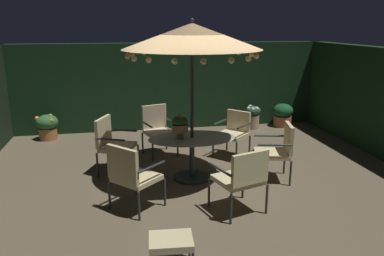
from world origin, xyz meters
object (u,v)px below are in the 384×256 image
at_px(centerpiece_planter, 180,125).
at_px(patio_chair_north, 131,173).
at_px(patio_dining_table, 192,148).
at_px(patio_umbrella, 192,36).
at_px(patio_chair_south, 157,127).
at_px(patio_chair_east, 278,148).
at_px(potted_plant_back_right, 253,116).
at_px(potted_plant_right_near, 283,114).
at_px(patio_chair_southwest, 112,141).
at_px(ottoman_footrest, 171,242).
at_px(potted_plant_right_far, 47,126).
at_px(patio_chair_southeast, 234,130).
at_px(patio_chair_northeast, 242,176).

xyz_separation_m(centerpiece_planter, patio_chair_north, (-0.88, -1.00, -0.42)).
relative_size(patio_dining_table, patio_chair_north, 1.50).
xyz_separation_m(patio_dining_table, patio_umbrella, (-0.00, 0.00, 1.91)).
bearing_deg(patio_chair_north, patio_chair_south, 75.50).
distance_m(patio_chair_north, patio_chair_south, 2.52).
xyz_separation_m(patio_chair_east, potted_plant_back_right, (0.73, 3.30, -0.24)).
bearing_deg(potted_plant_right_near, patio_dining_table, -135.27).
distance_m(patio_chair_north, patio_chair_southwest, 1.62).
bearing_deg(patio_chair_southwest, patio_dining_table, -22.50).
bearing_deg(ottoman_footrest, patio_dining_table, 73.96).
xyz_separation_m(patio_chair_southwest, potted_plant_right_far, (-1.54, 2.39, -0.27)).
bearing_deg(patio_umbrella, centerpiece_planter, -173.72).
bearing_deg(patio_chair_east, patio_chair_southeast, 105.35).
xyz_separation_m(patio_dining_table, patio_chair_southwest, (-1.38, 0.57, 0.04)).
distance_m(patio_chair_northeast, potted_plant_back_right, 4.71).
height_order(ottoman_footrest, potted_plant_right_near, potted_plant_right_near).
bearing_deg(patio_chair_southwest, potted_plant_back_right, 33.76).
height_order(patio_chair_north, potted_plant_right_near, patio_chair_north).
relative_size(patio_chair_south, ottoman_footrest, 2.00).
bearing_deg(patio_chair_northeast, potted_plant_right_near, 59.66).
bearing_deg(patio_chair_north, potted_plant_right_far, 114.70).
relative_size(patio_chair_north, patio_chair_south, 0.99).
bearing_deg(patio_chair_northeast, patio_chair_south, 107.87).
bearing_deg(centerpiece_planter, potted_plant_right_far, 132.23).
bearing_deg(potted_plant_back_right, patio_chair_northeast, -111.57).
height_order(potted_plant_right_far, potted_plant_right_near, potted_plant_right_near).
xyz_separation_m(patio_chair_northeast, potted_plant_back_right, (1.73, 4.38, -0.24)).
bearing_deg(potted_plant_back_right, potted_plant_right_near, 5.03).
distance_m(patio_chair_east, patio_chair_southwest, 2.98).
bearing_deg(potted_plant_right_near, patio_chair_northeast, -120.34).
relative_size(centerpiece_planter, potted_plant_right_far, 0.70).
relative_size(patio_umbrella, patio_chair_northeast, 2.80).
bearing_deg(patio_umbrella, patio_chair_southwest, 157.50).
height_order(patio_chair_south, patio_chair_southwest, same).
xyz_separation_m(patio_umbrella, patio_chair_southeast, (1.08, 1.01, -1.92)).
height_order(patio_chair_north, patio_chair_southwest, patio_chair_southwest).
xyz_separation_m(patio_chair_east, ottoman_footrest, (-2.17, -2.16, -0.26)).
height_order(patio_umbrella, patio_chair_east, patio_umbrella).
bearing_deg(potted_plant_back_right, potted_plant_right_far, 179.91).
bearing_deg(centerpiece_planter, potted_plant_back_right, 51.16).
distance_m(patio_dining_table, patio_chair_north, 1.50).
bearing_deg(patio_chair_south, patio_chair_southwest, -137.37).
relative_size(centerpiece_planter, patio_chair_southeast, 0.45).
xyz_separation_m(patio_chair_southwest, potted_plant_right_near, (4.44, 2.46, -0.28)).
height_order(patio_chair_south, potted_plant_right_far, patio_chair_south).
distance_m(patio_dining_table, potted_plant_right_near, 4.32).
distance_m(patio_umbrella, patio_chair_northeast, 2.41).
distance_m(patio_umbrella, patio_chair_southwest, 2.39).
height_order(centerpiece_planter, potted_plant_right_near, centerpiece_planter).
relative_size(patio_chair_north, ottoman_footrest, 1.97).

